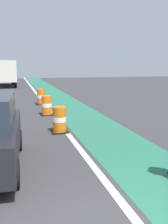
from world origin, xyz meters
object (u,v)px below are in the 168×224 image
object	(u,v)px
delivery_truck_down_block	(5,72)
traffic_barrel_front	(59,120)
traffic_barrel_back	(41,97)
traffic_barrel_mid	(47,106)

from	to	relation	value
delivery_truck_down_block	traffic_barrel_front	bearing A→B (deg)	-83.51
traffic_barrel_front	delivery_truck_down_block	bearing A→B (deg)	96.49
delivery_truck_down_block	traffic_barrel_back	bearing A→B (deg)	-80.24
traffic_barrel_front	traffic_barrel_mid	world-z (taller)	same
traffic_barrel_mid	traffic_barrel_back	bearing A→B (deg)	88.80
traffic_barrel_back	delivery_truck_down_block	xyz separation A→B (m)	(-2.81, 16.34, 1.31)
traffic_barrel_front	traffic_barrel_back	world-z (taller)	same
traffic_barrel_back	traffic_barrel_front	bearing A→B (deg)	-90.23
traffic_barrel_front	traffic_barrel_back	distance (m)	8.05
traffic_barrel_front	traffic_barrel_mid	bearing A→B (deg)	90.75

